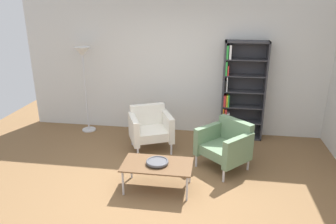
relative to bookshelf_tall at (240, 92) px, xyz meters
name	(u,v)px	position (x,y,z in m)	size (l,w,h in m)	color
ground_plane	(162,195)	(-1.16, -2.25, -0.93)	(8.32, 8.32, 0.00)	brown
plaster_back_panel	(182,61)	(-1.16, 0.21, 0.52)	(6.40, 0.12, 2.90)	silver
bookshelf_tall	(240,92)	(0.00, 0.00, 0.00)	(0.80, 0.30, 1.90)	#333338
coffee_table_low	(157,166)	(-1.24, -2.09, -0.57)	(1.00, 0.56, 0.40)	brown
decorative_bowl	(157,162)	(-1.24, -2.09, -0.50)	(0.32, 0.32, 0.05)	#4C4C51
armchair_near_window	(150,127)	(-1.61, -0.79, -0.52)	(0.91, 0.88, 0.78)	white
armchair_spare_guest	(226,144)	(-0.27, -1.31, -0.52)	(0.95, 0.95, 0.78)	slate
floor_lamp_torchiere	(83,62)	(-3.07, -0.14, 0.51)	(0.32, 0.32, 1.74)	silver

